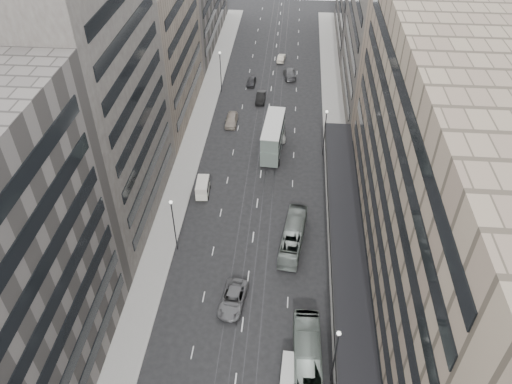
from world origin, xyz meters
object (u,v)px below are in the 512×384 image
(bus_far, at_px, (293,236))
(panel_van, at_px, (203,187))
(double_decker, at_px, (273,136))
(bus_near, at_px, (307,363))
(vw_microbus, at_px, (289,375))
(sedan_2, at_px, (233,299))

(bus_far, xyz_separation_m, panel_van, (-13.48, 9.23, -0.14))
(panel_van, bearing_deg, double_decker, 48.07)
(bus_far, height_order, double_decker, double_decker)
(double_decker, height_order, panel_van, double_decker)
(bus_near, xyz_separation_m, double_decker, (-5.72, 39.43, 1.38))
(bus_far, distance_m, panel_van, 16.34)
(bus_far, height_order, vw_microbus, bus_far)
(bus_near, xyz_separation_m, panel_van, (-15.37, 27.62, -0.32))
(vw_microbus, bearing_deg, double_decker, 98.54)
(bus_far, height_order, sedan_2, bus_far)
(bus_far, distance_m, double_decker, 21.45)
(bus_near, distance_m, sedan_2, 11.82)
(panel_van, bearing_deg, sedan_2, -73.58)
(double_decker, xyz_separation_m, vw_microbus, (3.96, -40.67, -1.77))
(vw_microbus, distance_m, panel_van, 31.90)
(bus_near, distance_m, bus_far, 18.49)
(bus_near, distance_m, panel_van, 31.61)
(double_decker, height_order, vw_microbus, double_decker)
(double_decker, bearing_deg, bus_far, -75.89)
(double_decker, xyz_separation_m, sedan_2, (-2.88, -31.36, -2.19))
(bus_near, bearing_deg, panel_van, -62.52)
(double_decker, bearing_deg, vw_microbus, -80.65)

